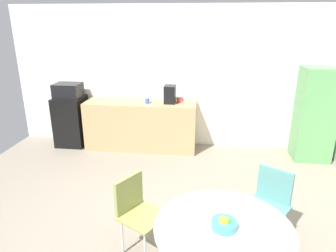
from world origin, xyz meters
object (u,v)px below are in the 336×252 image
(locker_cabinet, at_px, (315,115))
(mug_green, at_px, (179,100))
(fruit_bowl, at_px, (224,224))
(coffee_maker, at_px, (170,94))
(microwave, at_px, (68,90))
(round_table, at_px, (223,239))
(mug_white, at_px, (147,101))
(chair_teal, at_px, (270,198))
(mini_fridge, at_px, (71,121))
(chair_olive, at_px, (136,206))

(locker_cabinet, xyz_separation_m, mug_green, (-2.34, 0.16, 0.14))
(locker_cabinet, distance_m, fruit_bowl, 3.55)
(locker_cabinet, xyz_separation_m, coffee_maker, (-2.50, 0.10, 0.26))
(microwave, bearing_deg, mug_green, 1.51)
(round_table, relative_size, coffee_maker, 3.61)
(locker_cabinet, xyz_separation_m, mug_white, (-2.90, 0.01, 0.14))
(chair_teal, bearing_deg, round_table, -123.16)
(mini_fridge, distance_m, chair_olive, 3.31)
(mug_white, xyz_separation_m, mug_green, (0.57, 0.15, 0.00))
(chair_teal, bearing_deg, mug_green, 116.39)
(mini_fridge, bearing_deg, round_table, -49.38)
(mini_fridge, distance_m, locker_cabinet, 4.44)
(microwave, bearing_deg, mini_fridge, 0.00)
(mug_white, relative_size, coffee_maker, 0.40)
(chair_olive, bearing_deg, fruit_bowl, -30.94)
(chair_olive, height_order, mug_green, mug_green)
(mini_fridge, relative_size, chair_teal, 1.14)
(round_table, bearing_deg, chair_teal, 56.84)
(round_table, distance_m, coffee_maker, 3.35)
(microwave, distance_m, coffee_maker, 1.93)
(round_table, xyz_separation_m, coffee_maker, (-0.83, 3.21, 0.46))
(chair_teal, xyz_separation_m, mug_white, (-1.78, 2.29, 0.43))
(microwave, relative_size, coffee_maker, 1.50)
(microwave, distance_m, fruit_bowl, 4.26)
(microwave, xyz_separation_m, locker_cabinet, (4.43, -0.10, -0.28))
(microwave, xyz_separation_m, mug_white, (1.53, -0.09, -0.13))
(chair_teal, bearing_deg, coffee_maker, 120.02)
(mini_fridge, bearing_deg, chair_teal, -35.79)
(coffee_maker, bearing_deg, mug_white, -166.99)
(mug_white, relative_size, mug_green, 1.00)
(fruit_bowl, height_order, coffee_maker, coffee_maker)
(chair_teal, distance_m, coffee_maker, 2.80)
(round_table, bearing_deg, locker_cabinet, 61.75)
(round_table, height_order, fruit_bowl, fruit_bowl)
(chair_olive, distance_m, fruit_bowl, 1.03)
(fruit_bowl, height_order, mug_green, mug_green)
(coffee_maker, bearing_deg, locker_cabinet, -2.29)
(mini_fridge, bearing_deg, fruit_bowl, -49.52)
(locker_cabinet, xyz_separation_m, chair_teal, (-1.13, -2.28, -0.28))
(locker_cabinet, distance_m, round_table, 3.54)
(fruit_bowl, distance_m, mug_white, 3.37)
(mug_green, bearing_deg, chair_teal, -63.61)
(mug_green, xyz_separation_m, coffee_maker, (-0.17, -0.06, 0.11))
(mug_white, height_order, mug_green, same)
(chair_olive, bearing_deg, mug_white, 98.04)
(chair_teal, height_order, chair_olive, same)
(chair_olive, xyz_separation_m, fruit_bowl, (0.86, -0.52, 0.25))
(microwave, relative_size, locker_cabinet, 0.30)
(mini_fridge, height_order, locker_cabinet, locker_cabinet)
(microwave, bearing_deg, coffee_maker, 0.00)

